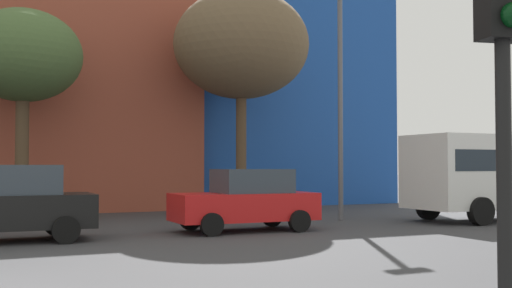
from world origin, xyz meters
TOP-DOWN VIEW (x-y plane):
  - parked_car_2 at (1.38, 6.07)m, footprint 4.09×2.01m
  - parked_car_3 at (7.44, 6.07)m, footprint 3.84×1.89m
  - white_bus at (16.55, 5.83)m, footprint 6.80×2.62m
  - traffic_light_near_right at (4.52, -5.81)m, footprint 0.40×0.39m
  - bare_tree_0 at (2.13, 12.10)m, footprint 3.78×3.78m
  - bare_tree_1 at (9.68, 11.75)m, footprint 5.01×5.01m
  - street_lamp at (11.59, 7.95)m, footprint 0.80×0.24m

SIDE VIEW (x-z plane):
  - parked_car_3 at x=7.44m, z-range 0.00..1.66m
  - parked_car_2 at x=1.38m, z-range 0.00..1.77m
  - white_bus at x=16.55m, z-range 0.26..2.98m
  - traffic_light_near_right at x=4.52m, z-range 0.86..4.50m
  - street_lamp at x=11.59m, z-range 0.52..8.15m
  - bare_tree_0 at x=2.13m, z-range 1.86..8.73m
  - bare_tree_1 at x=9.68m, z-range 2.09..10.34m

